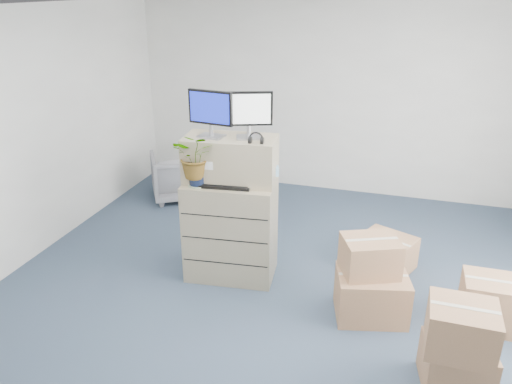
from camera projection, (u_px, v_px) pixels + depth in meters
ground at (271, 320)px, 4.78m from camera, size 7.00×7.00×0.00m
wall_back at (335, 100)px, 7.34m from camera, size 6.00×0.02×2.80m
filing_cabinet_lower at (231, 229)px, 5.36m from camera, size 0.99×0.67×1.09m
filing_cabinet_upper at (231, 159)px, 5.10m from camera, size 0.98×0.57×0.47m
monitor_left at (210, 111)px, 4.91m from camera, size 0.48×0.21×0.47m
monitor_right at (249, 112)px, 4.88m from camera, size 0.45×0.25×0.47m
headphones at (256, 139)px, 4.81m from camera, size 0.15×0.03×0.14m
keyboard at (225, 185)px, 5.04m from camera, size 0.55×0.28×0.03m
mouse at (257, 186)px, 4.99m from camera, size 0.10×0.06×0.03m
water_bottle at (238, 171)px, 5.11m from camera, size 0.07×0.07×0.24m
phone_dock at (223, 176)px, 5.17m from camera, size 0.07×0.06×0.14m
external_drive at (265, 176)px, 5.21m from camera, size 0.24×0.20×0.07m
tissue_box at (266, 171)px, 5.14m from camera, size 0.28×0.21×0.09m
potted_plant at (197, 161)px, 4.97m from camera, size 0.46×0.50×0.45m
office_chair at (178, 173)px, 7.41m from camera, size 0.99×0.97×0.76m
cardboard_boxes at (421, 295)px, 4.63m from camera, size 1.87×2.29×0.81m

